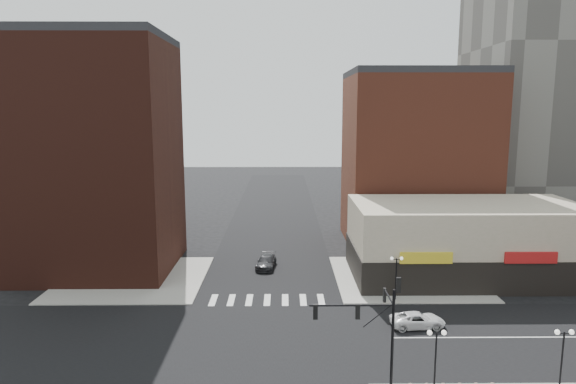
{
  "coord_description": "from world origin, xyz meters",
  "views": [
    {
      "loc": [
        1.44,
        -38.02,
        17.93
      ],
      "look_at": [
        1.83,
        4.37,
        11.0
      ],
      "focal_mm": 32.0,
      "sensor_mm": 36.0,
      "label": 1
    }
  ],
  "objects": [
    {
      "name": "street_lamp_se_b",
      "position": [
        19.0,
        -8.0,
        3.29
      ],
      "size": [
        1.22,
        0.32,
        4.16
      ],
      "color": "black",
      "rests_on": "sidewalk_se"
    },
    {
      "name": "building_nw_low",
      "position": [
        -32.0,
        34.0,
        6.0
      ],
      "size": [
        20.0,
        18.0,
        12.0
      ],
      "primitive_type": "cube",
      "color": "#3D1B13",
      "rests_on": "ground"
    },
    {
      "name": "sidewalk_nw",
      "position": [
        -14.5,
        14.5,
        0.06
      ],
      "size": [
        15.0,
        15.0,
        0.12
      ],
      "primitive_type": "cube",
      "color": "gray",
      "rests_on": "ground"
    },
    {
      "name": "sidewalk_ne",
      "position": [
        14.5,
        14.5,
        0.06
      ],
      "size": [
        15.0,
        15.0,
        0.12
      ],
      "primitive_type": "cube",
      "color": "gray",
      "rests_on": "ground"
    },
    {
      "name": "road_ns",
      "position": [
        0.0,
        0.0,
        0.01
      ],
      "size": [
        14.0,
        200.0,
        0.02
      ],
      "primitive_type": "cube",
      "color": "black",
      "rests_on": "ground"
    },
    {
      "name": "white_suv",
      "position": [
        12.55,
        2.03,
        0.62
      ],
      "size": [
        4.63,
        2.41,
        1.25
      ],
      "primitive_type": "imported",
      "rotation": [
        0.0,
        0.0,
        1.65
      ],
      "color": "silver",
      "rests_on": "ground"
    },
    {
      "name": "road_ew",
      "position": [
        0.0,
        0.0,
        0.01
      ],
      "size": [
        200.0,
        14.0,
        0.02
      ],
      "primitive_type": "cube",
      "color": "black",
      "rests_on": "ground"
    },
    {
      "name": "ground",
      "position": [
        0.0,
        0.0,
        0.0
      ],
      "size": [
        240.0,
        240.0,
        0.0
      ],
      "primitive_type": "plane",
      "color": "black",
      "rests_on": "ground"
    },
    {
      "name": "building_nw",
      "position": [
        -19.0,
        18.5,
        12.5
      ],
      "size": [
        16.0,
        15.0,
        25.0
      ],
      "primitive_type": "cube",
      "color": "#3D1B13",
      "rests_on": "ground"
    },
    {
      "name": "street_lamp_se_a",
      "position": [
        11.0,
        -8.0,
        3.29
      ],
      "size": [
        1.22,
        0.32,
        4.16
      ],
      "color": "black",
      "rests_on": "sidewalk_se"
    },
    {
      "name": "dark_sedan_north",
      "position": [
        -0.52,
        18.19,
        0.7
      ],
      "size": [
        2.48,
        5.01,
        1.4
      ],
      "primitive_type": "imported",
      "rotation": [
        0.0,
        0.0,
        -0.11
      ],
      "color": "black",
      "rests_on": "ground"
    },
    {
      "name": "building_ne_midrise",
      "position": [
        19.0,
        29.5,
        11.0
      ],
      "size": [
        18.0,
        15.0,
        22.0
      ],
      "primitive_type": "cube",
      "color": "brown",
      "rests_on": "ground"
    },
    {
      "name": "building_ne_row",
      "position": [
        21.0,
        15.0,
        3.3
      ],
      "size": [
        24.2,
        12.2,
        8.0
      ],
      "color": "#BCAC95",
      "rests_on": "ground"
    },
    {
      "name": "traffic_signal",
      "position": [
        7.24,
        -7.83,
        4.96
      ],
      "size": [
        5.59,
        3.09,
        7.77
      ],
      "color": "black",
      "rests_on": "ground"
    },
    {
      "name": "street_lamp_ne",
      "position": [
        12.0,
        8.0,
        3.29
      ],
      "size": [
        1.22,
        0.32,
        4.16
      ],
      "color": "black",
      "rests_on": "sidewalk_ne"
    }
  ]
}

